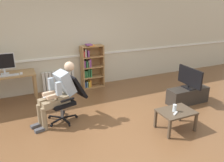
# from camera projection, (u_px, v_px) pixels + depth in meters

# --- Properties ---
(ground_plane) EXTENTS (18.00, 18.00, 0.00)m
(ground_plane) POSITION_uv_depth(u_px,v_px,m) (123.00, 129.00, 4.31)
(ground_plane) COLOR brown
(back_wall) EXTENTS (12.00, 0.13, 2.70)m
(back_wall) POSITION_uv_depth(u_px,v_px,m) (80.00, 40.00, 6.13)
(back_wall) COLOR beige
(back_wall) RESTS_ON ground_plane
(computer_desk) EXTENTS (1.22, 0.57, 0.76)m
(computer_desk) POSITION_uv_depth(u_px,v_px,m) (8.00, 79.00, 5.18)
(computer_desk) COLOR #9E7547
(computer_desk) RESTS_ON ground_plane
(imac_monitor) EXTENTS (0.51, 0.14, 0.48)m
(imac_monitor) POSITION_uv_depth(u_px,v_px,m) (3.00, 62.00, 5.09)
(imac_monitor) COLOR silver
(imac_monitor) RESTS_ON computer_desk
(keyboard) EXTENTS (0.44, 0.12, 0.02)m
(keyboard) POSITION_uv_depth(u_px,v_px,m) (9.00, 75.00, 5.03)
(keyboard) COLOR silver
(keyboard) RESTS_ON computer_desk
(computer_mouse) EXTENTS (0.06, 0.10, 0.03)m
(computer_mouse) POSITION_uv_depth(u_px,v_px,m) (21.00, 73.00, 5.15)
(computer_mouse) COLOR white
(computer_mouse) RESTS_ON computer_desk
(bookshelf) EXTENTS (0.63, 0.29, 1.26)m
(bookshelf) POSITION_uv_depth(u_px,v_px,m) (91.00, 67.00, 6.28)
(bookshelf) COLOR #AD7F4C
(bookshelf) RESTS_ON ground_plane
(radiator) EXTENTS (0.87, 0.08, 0.56)m
(radiator) POSITION_uv_depth(u_px,v_px,m) (59.00, 81.00, 6.12)
(radiator) COLOR white
(radiator) RESTS_ON ground_plane
(office_chair) EXTENTS (0.85, 0.67, 0.95)m
(office_chair) POSITION_uv_depth(u_px,v_px,m) (68.00, 96.00, 4.56)
(office_chair) COLOR black
(office_chair) RESTS_ON ground_plane
(person_seated) EXTENTS (0.98, 0.55, 1.23)m
(person_seated) POSITION_uv_depth(u_px,v_px,m) (58.00, 92.00, 4.39)
(person_seated) COLOR #937F60
(person_seated) RESTS_ON ground_plane
(tv_stand) EXTENTS (1.03, 0.36, 0.39)m
(tv_stand) POSITION_uv_depth(u_px,v_px,m) (188.00, 95.00, 5.38)
(tv_stand) COLOR #2D2823
(tv_stand) RESTS_ON ground_plane
(tv_screen) EXTENTS (0.21, 0.77, 0.50)m
(tv_screen) POSITION_uv_depth(u_px,v_px,m) (190.00, 78.00, 5.23)
(tv_screen) COLOR black
(tv_screen) RESTS_ON tv_stand
(coffee_table) EXTENTS (0.68, 0.49, 0.40)m
(coffee_table) POSITION_uv_depth(u_px,v_px,m) (176.00, 114.00, 4.21)
(coffee_table) COLOR #4C3D2D
(coffee_table) RESTS_ON ground_plane
(drinking_glass) EXTENTS (0.07, 0.07, 0.14)m
(drinking_glass) POSITION_uv_depth(u_px,v_px,m) (175.00, 108.00, 4.15)
(drinking_glass) COLOR silver
(drinking_glass) RESTS_ON coffee_table
(spare_remote) EXTENTS (0.15, 0.11, 0.02)m
(spare_remote) POSITION_uv_depth(u_px,v_px,m) (175.00, 113.00, 4.08)
(spare_remote) COLOR white
(spare_remote) RESTS_ON coffee_table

